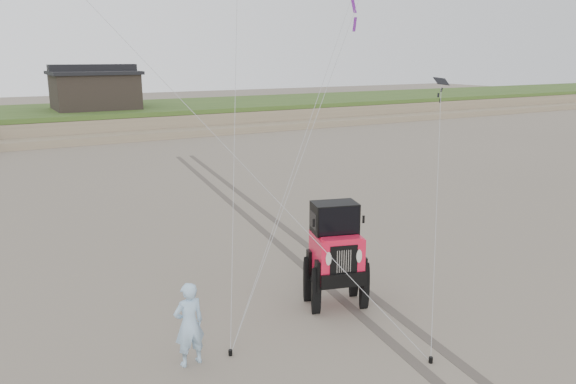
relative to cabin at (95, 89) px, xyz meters
name	(u,v)px	position (x,y,z in m)	size (l,w,h in m)	color
ground	(368,344)	(-2.00, -37.00, -3.24)	(160.00, 160.00, 0.00)	#6B6054
dune_ridge	(69,121)	(-2.00, 0.50, -2.42)	(160.00, 14.25, 1.73)	#7A6B54
cabin	(95,89)	(0.00, 0.00, 0.00)	(6.40, 5.40, 3.35)	black
jeep	(336,266)	(-1.55, -35.14, -2.25)	(2.29, 5.30, 1.98)	red
man	(189,324)	(-5.44, -35.93, -2.40)	(0.61, 0.40, 1.67)	#94B8E5
stake_main	(230,353)	(-4.65, -36.02, -3.18)	(0.08, 0.08, 0.12)	black
stake_aux	(431,360)	(-1.40, -38.18, -3.18)	(0.08, 0.08, 0.12)	black
tire_tracks	(272,228)	(0.00, -29.00, -3.23)	(5.22, 29.74, 0.01)	#4C443D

